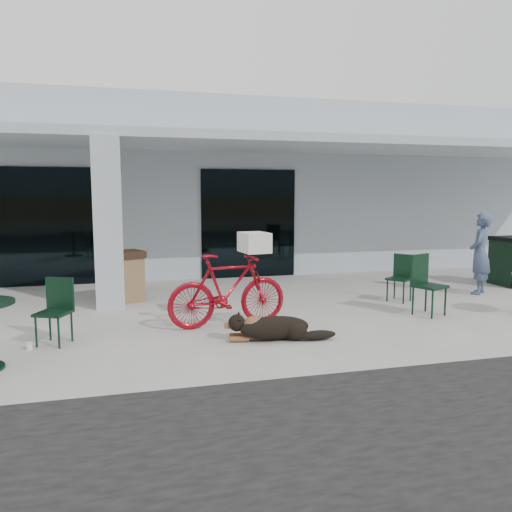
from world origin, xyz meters
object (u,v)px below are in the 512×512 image
object	(u,v)px
cafe_chair_far_b	(399,278)
cafe_chair_far_a	(430,285)
cafe_chair_near	(53,312)
dog	(275,326)
person	(480,253)
trash_receptacle	(127,276)
bicycle	(228,290)

from	to	relation	value
cafe_chair_far_b	cafe_chair_far_a	bearing A→B (deg)	-40.37
cafe_chair_near	dog	bearing A→B (deg)	13.31
cafe_chair_near	cafe_chair_far_b	xyz separation A→B (m)	(6.16, 1.33, -0.00)
person	trash_receptacle	world-z (taller)	person
cafe_chair_near	person	size ratio (longest dim) A/B	0.54
bicycle	person	size ratio (longest dim) A/B	1.13
bicycle	cafe_chair_far_a	world-z (taller)	bicycle
cafe_chair_far_b	trash_receptacle	bearing A→B (deg)	-140.06
bicycle	trash_receptacle	distance (m)	2.77
bicycle	cafe_chair_near	xyz separation A→B (m)	(-2.54, -0.34, -0.12)
bicycle	cafe_chair_far_a	size ratio (longest dim) A/B	1.85
bicycle	cafe_chair_far_a	bearing A→B (deg)	-99.64
cafe_chair_far_a	trash_receptacle	size ratio (longest dim) A/B	1.05
cafe_chair_far_a	trash_receptacle	world-z (taller)	cafe_chair_far_a
cafe_chair_far_b	person	bearing A→B (deg)	61.15
cafe_chair_far_a	trash_receptacle	bearing A→B (deg)	131.39
trash_receptacle	bicycle	bearing A→B (deg)	-56.23
cafe_chair_far_a	trash_receptacle	distance (m)	5.63
dog	cafe_chair_far_a	size ratio (longest dim) A/B	1.13
dog	cafe_chair_far_a	world-z (taller)	cafe_chair_far_a
bicycle	trash_receptacle	bearing A→B (deg)	26.71
cafe_chair_near	cafe_chair_far_a	size ratio (longest dim) A/B	0.88
cafe_chair_far_b	person	distance (m)	2.07
dog	cafe_chair_far_a	distance (m)	3.13
trash_receptacle	cafe_chair_far_b	bearing A→B (deg)	-14.34
cafe_chair_near	person	bearing A→B (deg)	34.84
cafe_chair_near	trash_receptacle	world-z (taller)	trash_receptacle
cafe_chair_near	person	world-z (taller)	person
cafe_chair_far_a	cafe_chair_far_b	xyz separation A→B (m)	(0.09, 1.14, -0.07)
dog	cafe_chair_near	bearing A→B (deg)	179.49
bicycle	cafe_chair_far_b	distance (m)	3.75
dog	cafe_chair_near	size ratio (longest dim) A/B	1.29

